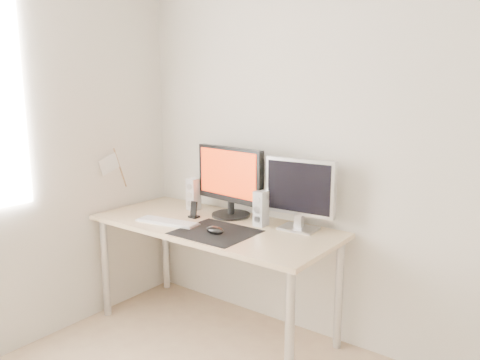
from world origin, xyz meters
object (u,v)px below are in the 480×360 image
Objects in this scene: speaker_right at (261,208)px; mouse at (215,230)px; keyboard at (167,222)px; speaker_left at (194,194)px; second_monitor at (300,191)px; desk at (214,235)px; main_monitor at (230,179)px; phone_dock at (194,213)px.

mouse is at bearing -110.93° from speaker_right.
speaker_left is at bearing 104.78° from keyboard.
second_monitor reaches higher than keyboard.
speaker_left is 0.60m from speaker_right.
speaker_right is at bearing 28.55° from desk.
main_monitor is at bearing 58.51° from keyboard.
phone_dock is at bearing -135.29° from main_monitor.
main_monitor is at bearing 2.51° from speaker_left.
keyboard is at bearing -121.49° from main_monitor.
desk is 3.69× the size of keyboard.
speaker_left is at bearing 151.15° from desk.
desk is (-0.15, 0.16, -0.10)m from mouse.
second_monitor is 0.27m from speaker_right.
mouse is 0.28× the size of keyboard.
mouse is at bearing 0.33° from keyboard.
second_monitor reaches higher than speaker_right.
speaker_left is 0.38m from keyboard.
main_monitor reaches higher than phone_dock.
speaker_right is (0.60, -0.04, 0.00)m from speaker_left.
second_monitor is 4.07× the size of phone_dock.
phone_dock is (0.14, -0.16, -0.08)m from speaker_left.
second_monitor is 1.04× the size of keyboard.
main_monitor is 4.97× the size of phone_dock.
desk is 0.39m from main_monitor.
speaker_left is at bearing 176.02° from speaker_right.
speaker_right reaches higher than desk.
keyboard is at bearing -146.18° from desk.
mouse reaches higher than keyboard.
keyboard is at bearing -148.84° from speaker_right.
phone_dock is (-0.34, 0.19, 0.01)m from mouse.
speaker_left is (-0.31, -0.01, -0.14)m from main_monitor.
speaker_left reaches higher than desk.
speaker_left and speaker_right have the same top height.
second_monitor is 0.86m from keyboard.
keyboard is (0.09, -0.35, -0.10)m from speaker_left.
speaker_left is 1.00× the size of speaker_right.
main_monitor is 0.32m from speaker_right.
second_monitor is at bearing 16.80° from speaker_right.
second_monitor reaches higher than mouse.
mouse is 0.55× the size of speaker_right.
desk is 0.31m from keyboard.
mouse is at bearing -64.83° from main_monitor.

